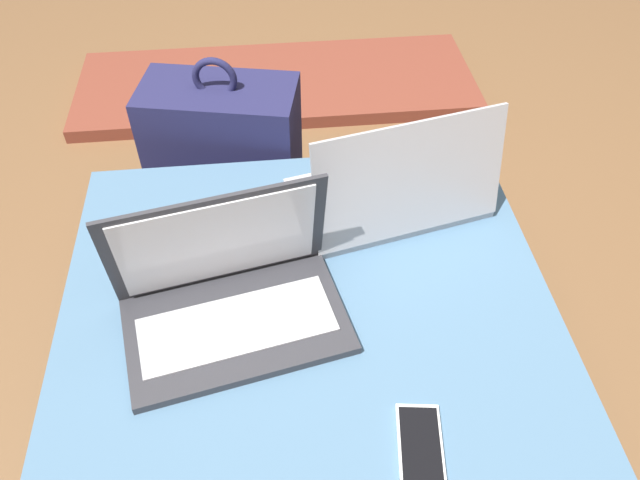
% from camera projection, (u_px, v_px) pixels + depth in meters
% --- Properties ---
extents(ground_plane, '(14.00, 14.00, 0.00)m').
position_uv_depth(ground_plane, '(310.00, 410.00, 1.37)').
color(ground_plane, brown).
extents(ottoman, '(0.86, 0.80, 0.38)m').
position_uv_depth(ottoman, '(309.00, 361.00, 1.23)').
color(ottoman, '#2A3D4E').
rests_on(ottoman, ground_plane).
extents(laptop_near, '(0.40, 0.29, 0.23)m').
position_uv_depth(laptop_near, '(230.00, 296.00, 1.04)').
color(laptop_near, '#333338').
rests_on(laptop_near, ottoman).
extents(laptop_far, '(0.41, 0.31, 0.24)m').
position_uv_depth(laptop_far, '(394.00, 192.00, 1.22)').
color(laptop_far, '#B7B7BC').
rests_on(laptop_far, ottoman).
extents(cell_phone, '(0.08, 0.15, 0.01)m').
position_uv_depth(cell_phone, '(421.00, 452.00, 0.90)').
color(cell_phone, white).
rests_on(cell_phone, ottoman).
extents(backpack, '(0.39, 0.30, 0.55)m').
position_uv_depth(backpack, '(229.00, 171.00, 1.58)').
color(backpack, '#23234C').
rests_on(backpack, ground_plane).
extents(fireplace_hearth, '(1.40, 0.50, 0.04)m').
position_uv_depth(fireplace_hearth, '(277.00, 84.00, 2.23)').
color(fireplace_hearth, brown).
rests_on(fireplace_hearth, ground_plane).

